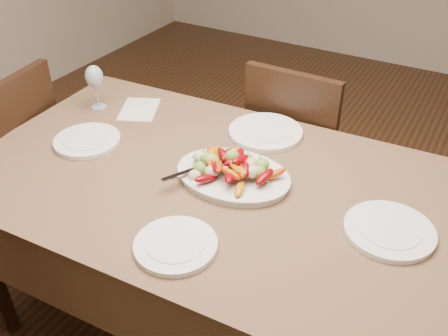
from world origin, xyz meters
TOP-DOWN VIEW (x-y plane):
  - floor at (0.00, 0.00)m, footprint 6.00×6.00m
  - dining_table at (-0.03, -0.23)m, footprint 1.89×1.12m
  - chair_far at (-0.03, 0.53)m, footprint 0.43×0.43m
  - chair_left at (-1.17, -0.30)m, footprint 0.48×0.48m
  - serving_platter at (-0.01, -0.20)m, footprint 0.41×0.31m
  - roasted_vegetables at (-0.01, -0.20)m, footprint 0.33×0.23m
  - serving_spoon at (-0.08, -0.24)m, footprint 0.28×0.15m
  - plate_left at (-0.62, -0.26)m, footprint 0.25×0.25m
  - plate_right at (0.53, -0.20)m, footprint 0.27×0.27m
  - plate_far at (-0.05, 0.14)m, footprint 0.29×0.29m
  - plate_near at (0.01, -0.57)m, footprint 0.24×0.24m
  - wine_glass at (-0.78, -0.02)m, footprint 0.08×0.08m
  - menu_card at (-0.61, 0.06)m, footprint 0.23×0.25m

SIDE VIEW (x-z plane):
  - floor at x=0.00m, z-range 0.00..0.00m
  - dining_table at x=-0.03m, z-range 0.00..0.76m
  - chair_far at x=-0.03m, z-range 0.00..0.95m
  - chair_left at x=-1.17m, z-range 0.00..0.95m
  - menu_card at x=-0.61m, z-range 0.76..0.76m
  - plate_left at x=-0.62m, z-range 0.76..0.78m
  - plate_right at x=0.53m, z-range 0.76..0.78m
  - plate_far at x=-0.05m, z-range 0.76..0.78m
  - plate_near at x=0.01m, z-range 0.76..0.78m
  - serving_platter at x=-0.01m, z-range 0.76..0.78m
  - serving_spoon at x=-0.08m, z-range 0.79..0.82m
  - roasted_vegetables at x=-0.01m, z-range 0.78..0.87m
  - wine_glass at x=-0.78m, z-range 0.76..0.96m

